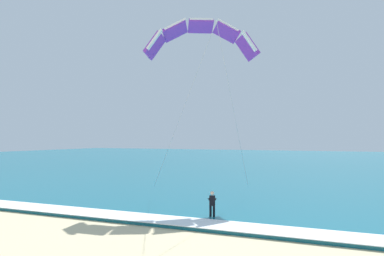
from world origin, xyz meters
The scene contains 5 objects.
sea centered at (0.00, 74.48, 0.10)m, with size 200.00×120.00×0.20m, color #146075.
surf_foam centered at (0.00, 15.48, 0.22)m, with size 200.00×2.22×0.04m, color white.
surfboard centered at (-1.42, 17.43, 0.03)m, with size 0.94×1.46×0.09m.
kitesurfer centered at (-1.43, 17.45, 0.94)m, with size 0.65×0.65×1.69m.
kite_primary centered at (-4.79, 23.72, 12.70)m, with size 8.13×8.31×12.82m.
Camera 1 is at (7.12, -4.40, 4.88)m, focal length 37.21 mm.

